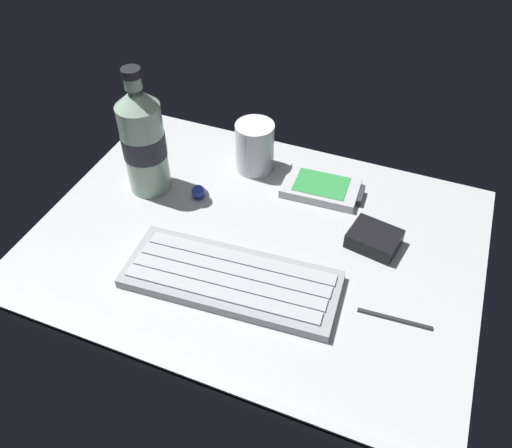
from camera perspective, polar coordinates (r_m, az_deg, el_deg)
The scene contains 8 objects.
ground_plane at distance 77.72cm, azimuth -0.06°, elevation -2.21°, with size 64.00×48.00×2.80cm.
keyboard at distance 71.03cm, azimuth -2.59°, elevation -6.00°, with size 29.71×13.03×1.70cm.
handheld_device at distance 85.15cm, azimuth 7.17°, elevation 3.95°, with size 13.06×8.16×1.50cm.
juice_cup at distance 87.35cm, azimuth -0.13°, elevation 8.18°, with size 6.40×6.40×8.50cm.
water_bottle at distance 82.21cm, azimuth -12.14°, elevation 8.87°, with size 6.73×6.73×20.80cm.
charger_block at distance 77.35cm, azimuth 12.69°, elevation -1.57°, with size 7.00×5.60×2.40cm, color black.
trackball_mouse at distance 83.65cm, azimuth -6.29°, elevation 3.51°, with size 2.20×2.20×2.20cm, color #2338B2.
stylus_pen at distance 69.94cm, azimuth 14.84°, elevation -9.82°, with size 0.70×0.70×9.50cm, color #26262B.
Camera 1 is at (19.94, -49.84, 55.43)cm, focal length 36.86 mm.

